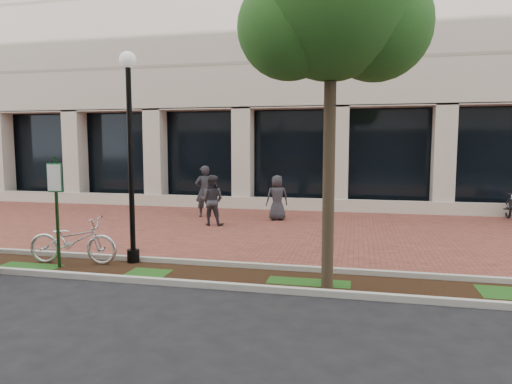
% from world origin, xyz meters
% --- Properties ---
extents(ground, '(120.00, 120.00, 0.00)m').
position_xyz_m(ground, '(0.00, 0.00, 0.00)').
color(ground, black).
rests_on(ground, ground).
extents(brick_plaza, '(40.00, 9.00, 0.01)m').
position_xyz_m(brick_plaza, '(0.00, 0.00, 0.01)').
color(brick_plaza, brown).
rests_on(brick_plaza, ground).
extents(planting_strip, '(40.00, 1.50, 0.01)m').
position_xyz_m(planting_strip, '(0.00, -5.25, 0.01)').
color(planting_strip, black).
rests_on(planting_strip, ground).
extents(curb_plaza_side, '(40.00, 0.12, 0.12)m').
position_xyz_m(curb_plaza_side, '(0.00, -4.50, 0.06)').
color(curb_plaza_side, '#B7B7AC').
rests_on(curb_plaza_side, ground).
extents(curb_street_side, '(40.00, 0.12, 0.12)m').
position_xyz_m(curb_street_side, '(0.00, -6.00, 0.06)').
color(curb_street_side, '#B7B7AC').
rests_on(curb_street_side, ground).
extents(near_office_building, '(40.00, 12.12, 16.00)m').
position_xyz_m(near_office_building, '(0.00, 10.47, 10.05)').
color(near_office_building, '#BDB1A1').
rests_on(near_office_building, ground).
extents(parking_sign, '(0.34, 0.07, 2.41)m').
position_xyz_m(parking_sign, '(-3.53, -5.39, 1.54)').
color(parking_sign, '#143915').
rests_on(parking_sign, ground).
extents(lamppost, '(0.36, 0.36, 4.70)m').
position_xyz_m(lamppost, '(-2.18, -4.60, 2.64)').
color(lamppost, black).
rests_on(lamppost, ground).
extents(street_tree, '(3.42, 2.85, 6.66)m').
position_xyz_m(street_tree, '(2.30, -5.47, 5.04)').
color(street_tree, '#473B28').
rests_on(street_tree, ground).
extents(locked_bicycle, '(2.09, 0.95, 1.06)m').
position_xyz_m(locked_bicycle, '(-3.43, -5.00, 0.53)').
color(locked_bicycle, silver).
rests_on(locked_bicycle, ground).
extents(pedestrian_left, '(0.83, 0.77, 1.91)m').
position_xyz_m(pedestrian_left, '(-2.76, 2.05, 0.95)').
color(pedestrian_left, '#242429').
rests_on(pedestrian_left, ground).
extents(pedestrian_mid, '(0.84, 0.66, 1.68)m').
position_xyz_m(pedestrian_mid, '(-1.93, 0.42, 0.84)').
color(pedestrian_mid, '#2C2B31').
rests_on(pedestrian_mid, ground).
extents(pedestrian_right, '(0.92, 0.77, 1.61)m').
position_xyz_m(pedestrian_right, '(0.01, 1.87, 0.81)').
color(pedestrian_right, '#29282D').
rests_on(pedestrian_right, ground).
extents(bollard, '(0.12, 0.12, 0.89)m').
position_xyz_m(bollard, '(8.23, 4.00, 0.46)').
color(bollard, silver).
rests_on(bollard, ground).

